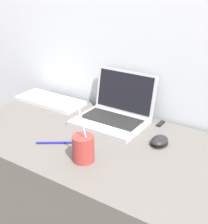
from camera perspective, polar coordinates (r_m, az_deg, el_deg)
The scene contains 8 objects.
wall_back at distance 1.43m, azimuth 8.89°, elevation 18.62°, with size 7.00×0.04×2.50m.
desk at distance 1.50m, azimuth 0.50°, elevation -18.03°, with size 1.34×0.63×0.74m.
laptop at distance 1.45m, azimuth 2.02°, elevation 0.05°, with size 0.31×0.28×0.22m.
drink_cup at distance 1.14m, azimuth -3.77°, elevation -6.56°, with size 0.08×0.08×0.22m.
computer_mouse at distance 1.28m, azimuth 10.11°, elevation -5.25°, with size 0.07×0.09×0.03m.
external_keyboard at distance 1.70m, azimuth -9.82°, elevation 2.07°, with size 0.37×0.16×0.02m.
usb_stick at distance 1.45m, azimuth 10.33°, elevation -2.11°, with size 0.02×0.06×0.01m.
pen at distance 1.29m, azimuth -9.04°, elevation -5.55°, with size 0.13×0.09×0.01m.
Camera 1 is at (0.61, -0.62, 1.38)m, focal length 50.00 mm.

